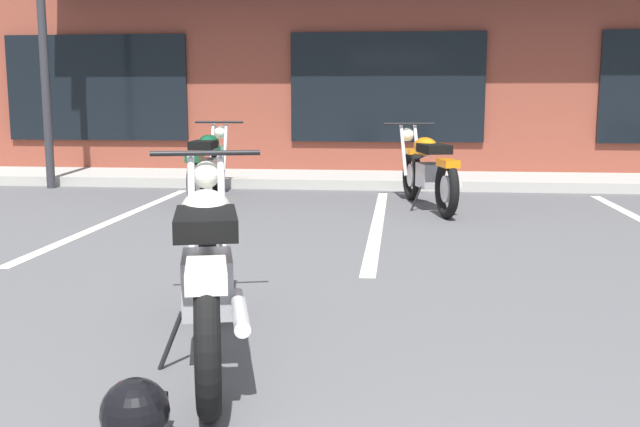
# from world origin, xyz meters

# --- Properties ---
(ground_plane) EXTENTS (80.00, 80.00, 0.00)m
(ground_plane) POSITION_xyz_m (0.00, 3.39, 0.00)
(ground_plane) COLOR #515154
(sidewalk_kerb) EXTENTS (22.00, 1.80, 0.14)m
(sidewalk_kerb) POSITION_xyz_m (0.00, 10.40, 0.07)
(sidewalk_kerb) COLOR #A8A59E
(sidewalk_kerb) RESTS_ON ground_plane
(brick_storefront_building) EXTENTS (17.76, 6.89, 3.84)m
(brick_storefront_building) POSITION_xyz_m (0.00, 13.98, 1.92)
(brick_storefront_building) COLOR brown
(brick_storefront_building) RESTS_ON ground_plane
(painted_stall_lines) EXTENTS (11.30, 4.80, 0.01)m
(painted_stall_lines) POSITION_xyz_m (0.00, 6.80, 0.00)
(painted_stall_lines) COLOR silver
(painted_stall_lines) RESTS_ON ground_plane
(motorcycle_foreground_classic) EXTENTS (0.91, 2.07, 0.98)m
(motorcycle_foreground_classic) POSITION_xyz_m (-0.72, 2.71, 0.46)
(motorcycle_foreground_classic) COLOR black
(motorcycle_foreground_classic) RESTS_ON ground_plane
(motorcycle_red_sportbike) EXTENTS (0.66, 2.11, 0.98)m
(motorcycle_red_sportbike) POSITION_xyz_m (-2.19, 8.28, 0.46)
(motorcycle_red_sportbike) COLOR black
(motorcycle_red_sportbike) RESTS_ON ground_plane
(motorcycle_black_cruiser) EXTENTS (0.89, 2.07, 0.98)m
(motorcycle_black_cruiser) POSITION_xyz_m (0.55, 7.90, 0.46)
(motorcycle_black_cruiser) COLOR black
(motorcycle_black_cruiser) RESTS_ON ground_plane
(helmet_on_pavement) EXTENTS (0.26, 0.26, 0.26)m
(helmet_on_pavement) POSITION_xyz_m (-0.75, 1.72, 0.13)
(helmet_on_pavement) COLOR black
(helmet_on_pavement) RESTS_ON ground_plane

